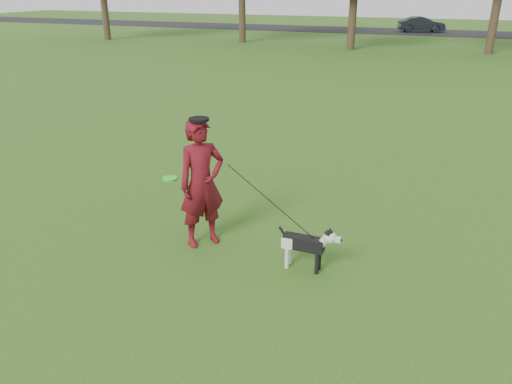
% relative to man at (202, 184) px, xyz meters
% --- Properties ---
extents(ground, '(120.00, 120.00, 0.00)m').
position_rel_man_xyz_m(ground, '(0.92, 0.54, -1.00)').
color(ground, '#285116').
rests_on(ground, ground).
extents(road, '(120.00, 7.00, 0.02)m').
position_rel_man_xyz_m(road, '(0.92, 40.54, -0.99)').
color(road, black).
rests_on(road, ground).
extents(man, '(0.83, 0.87, 2.00)m').
position_rel_man_xyz_m(man, '(0.00, 0.00, 0.00)').
color(man, '#580C0E').
rests_on(man, ground).
extents(dog, '(0.92, 0.18, 0.70)m').
position_rel_man_xyz_m(dog, '(1.74, -0.18, -0.57)').
color(dog, black).
rests_on(dog, ground).
extents(car_mid, '(4.05, 2.39, 1.26)m').
position_rel_man_xyz_m(car_mid, '(-0.03, 40.54, -0.35)').
color(car_mid, black).
rests_on(car_mid, road).
extents(man_held_items, '(2.46, 0.39, 1.54)m').
position_rel_man_xyz_m(man_held_items, '(1.13, -0.12, -0.05)').
color(man_held_items, '#1FF01E').
rests_on(man_held_items, ground).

